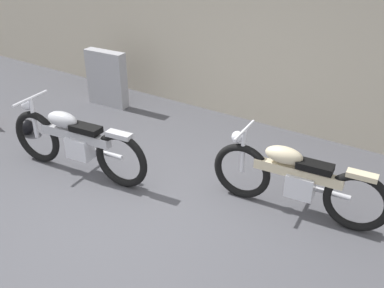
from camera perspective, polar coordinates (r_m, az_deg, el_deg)
ground_plane at (r=5.35m, az=-7.71°, el=-9.36°), size 40.00×40.00×0.00m
building_wall at (r=7.31m, az=9.22°, el=14.17°), size 18.00×0.30×3.03m
stone_marker at (r=8.24m, az=-10.91°, el=8.27°), size 0.79×0.25×1.01m
helmet at (r=7.60m, az=-20.51°, el=2.07°), size 0.24×0.24×0.24m
motorcycle_cream at (r=5.29m, az=13.15°, el=-4.42°), size 2.11×0.59×0.95m
motorcycle_silver at (r=6.11m, az=-14.77°, el=0.30°), size 2.20×0.61×0.99m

